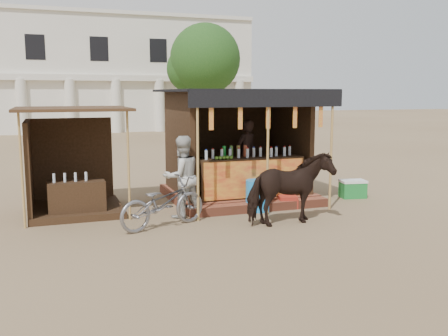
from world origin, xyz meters
TOP-DOWN VIEW (x-y plane):
  - ground at (0.00, 0.00)m, footprint 120.00×120.00m
  - main_stall at (1.02, 3.36)m, footprint 3.60×3.61m
  - secondary_stall at (-3.17, 3.24)m, footprint 2.40×2.40m
  - cow at (1.08, 0.62)m, footprint 1.84×0.97m
  - motorbike at (-1.42, 1.29)m, footprint 2.05×1.30m
  - bystander at (-0.83, 2.00)m, footprint 1.00×0.86m
  - blue_barrel at (0.98, 2.00)m, footprint 0.70×0.70m
  - red_crate at (1.74, 2.00)m, footprint 0.51×0.47m
  - cooler at (3.87, 2.50)m, footprint 0.71×0.55m
  - background_building at (-2.00, 29.94)m, footprint 26.00×7.45m
  - tree at (5.81, 22.14)m, footprint 4.50×4.40m

SIDE VIEW (x-z plane):
  - ground at x=0.00m, z-range 0.00..0.00m
  - red_crate at x=1.74m, z-range 0.00..0.29m
  - cooler at x=3.87m, z-range 0.00..0.46m
  - blue_barrel at x=0.98m, z-range 0.00..0.71m
  - motorbike at x=-1.42m, z-range 0.00..1.02m
  - cow at x=1.08m, z-range 0.00..1.50m
  - secondary_stall at x=-3.17m, z-range -0.34..2.04m
  - bystander at x=-0.83m, z-range 0.00..1.79m
  - main_stall at x=1.02m, z-range -0.36..2.42m
  - background_building at x=-2.00m, z-range -0.11..8.07m
  - tree at x=5.81m, z-range 1.13..8.13m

